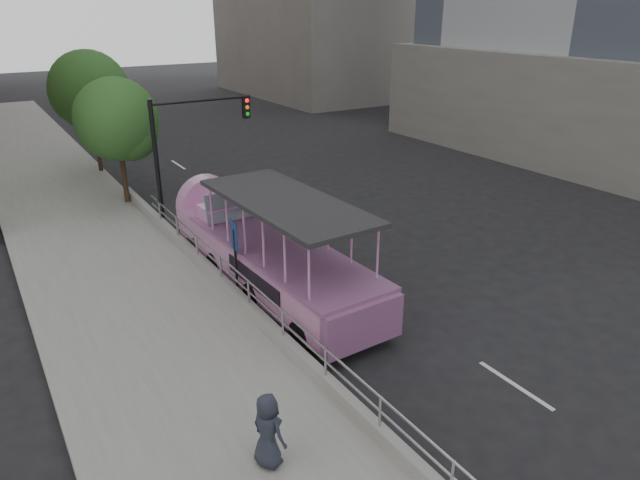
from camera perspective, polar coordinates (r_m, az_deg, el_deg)
ground at (r=15.30m, az=10.66°, el=-11.46°), size 160.00×160.00×0.00m
sidewalk at (r=21.05m, az=-20.64°, el=-2.26°), size 5.50×80.00×0.30m
kerb_wall at (r=14.84m, az=-3.66°, el=-10.02°), size 0.24×30.00×0.36m
guardrail at (r=14.49m, az=-3.73°, el=-7.81°), size 0.07×22.00×0.71m
duck_boat at (r=18.14m, az=-5.46°, el=-1.08°), size 2.78×10.02×3.30m
car at (r=24.24m, az=-4.73°, el=3.78°), size 2.19×4.33×1.41m
pedestrian_far at (r=11.26m, az=-5.23°, el=-18.45°), size 0.71×0.88×1.56m
parking_sign at (r=16.91m, az=-8.47°, el=-1.32°), size 0.10×0.60×2.68m
traffic_signal at (r=23.29m, az=-13.38°, el=9.62°), size 4.20×0.32×5.20m
street_tree_near at (r=26.05m, az=-19.39°, el=11.01°), size 3.52×3.52×5.72m
street_tree_far at (r=31.82m, az=-21.84°, el=13.46°), size 3.97×3.97×6.45m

